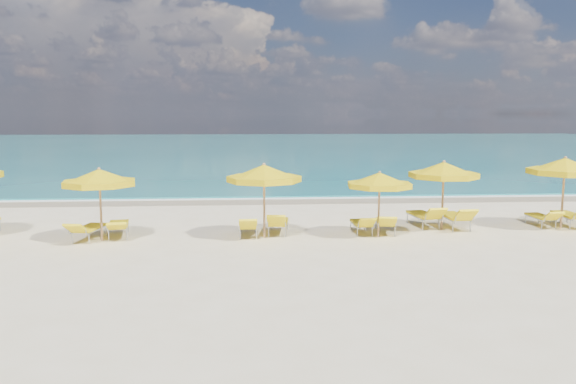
{
  "coord_description": "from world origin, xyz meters",
  "views": [
    {
      "loc": [
        -1.33,
        -17.71,
        3.89
      ],
      "look_at": [
        0.0,
        1.5,
        1.2
      ],
      "focal_mm": 35.0,
      "sensor_mm": 36.0,
      "label": 1
    }
  ],
  "objects": [
    {
      "name": "umbrella_5",
      "position": [
        5.15,
        0.53,
        2.01
      ],
      "size": [
        3.04,
        3.04,
        2.35
      ],
      "rotation": [
        0.0,
        0.0,
        -0.4
      ],
      "color": "tan",
      "rests_on": "ground"
    },
    {
      "name": "lounger_4_right",
      "position": [
        3.12,
        0.1,
        0.21
      ],
      "size": [
        0.87,
        1.83,
        0.75
      ],
      "rotation": [
        0.0,
        0.0,
        -0.17
      ],
      "color": "#A5A8AD",
      "rests_on": "ground"
    },
    {
      "name": "umbrella_6",
      "position": [
        9.31,
        0.45,
        2.11
      ],
      "size": [
        3.11,
        3.11,
        2.48
      ],
      "rotation": [
        0.0,
        0.0,
        0.33
      ],
      "color": "tan",
      "rests_on": "ground"
    },
    {
      "name": "foam_line",
      "position": [
        0.0,
        8.2,
        0.0
      ],
      "size": [
        120.0,
        1.2,
        0.03
      ],
      "primitive_type": "cube",
      "color": "white",
      "rests_on": "ground"
    },
    {
      "name": "lounger_2_left",
      "position": [
        -6.33,
        -0.24,
        0.22
      ],
      "size": [
        0.91,
        1.87,
        0.73
      ],
      "rotation": [
        0.0,
        0.0,
        -0.19
      ],
      "color": "#A5A8AD",
      "rests_on": "ground"
    },
    {
      "name": "lounger_6_left",
      "position": [
        8.79,
        0.82,
        0.2
      ],
      "size": [
        0.59,
        1.68,
        0.7
      ],
      "rotation": [
        0.0,
        0.0,
        0.02
      ],
      "color": "#A5A8AD",
      "rests_on": "ground"
    },
    {
      "name": "lounger_5_left",
      "position": [
        4.68,
        1.02,
        0.24
      ],
      "size": [
        0.89,
        2.04,
        0.87
      ],
      "rotation": [
        0.0,
        0.0,
        0.12
      ],
      "color": "#A5A8AD",
      "rests_on": "ground"
    },
    {
      "name": "whitecap_far",
      "position": [
        8.0,
        24.0,
        0.0
      ],
      "size": [
        18.0,
        0.3,
        0.05
      ],
      "primitive_type": "cube",
      "color": "white",
      "rests_on": "ground"
    },
    {
      "name": "umbrella_2",
      "position": [
        -5.89,
        -0.41,
        1.94
      ],
      "size": [
        2.65,
        2.65,
        2.28
      ],
      "rotation": [
        0.0,
        0.0,
        -0.2
      ],
      "color": "tan",
      "rests_on": "ground"
    },
    {
      "name": "lounger_3_right",
      "position": [
        -0.4,
        0.26,
        0.22
      ],
      "size": [
        0.81,
        1.85,
        0.83
      ],
      "rotation": [
        0.0,
        0.0,
        -0.12
      ],
      "color": "#A5A8AD",
      "rests_on": "ground"
    },
    {
      "name": "lounger_6_right",
      "position": [
        9.79,
        0.77,
        0.23
      ],
      "size": [
        0.7,
        1.95,
        0.82
      ],
      "rotation": [
        0.0,
        0.0,
        -0.03
      ],
      "color": "#A5A8AD",
      "rests_on": "ground"
    },
    {
      "name": "lounger_5_right",
      "position": [
        5.66,
        0.7,
        0.25
      ],
      "size": [
        0.73,
        2.02,
        0.88
      ],
      "rotation": [
        0.0,
        0.0,
        0.03
      ],
      "color": "#A5A8AD",
      "rests_on": "ground"
    },
    {
      "name": "ground_plane",
      "position": [
        0.0,
        0.0,
        0.0
      ],
      "size": [
        120.0,
        120.0,
        0.0
      ],
      "primitive_type": "plane",
      "color": "beige"
    },
    {
      "name": "lounger_2_right",
      "position": [
        -5.51,
        0.16,
        0.22
      ],
      "size": [
        0.91,
        1.96,
        0.69
      ],
      "rotation": [
        0.0,
        0.0,
        0.17
      ],
      "color": "#A5A8AD",
      "rests_on": "ground"
    },
    {
      "name": "wet_sand_band",
      "position": [
        0.0,
        7.4,
        0.0
      ],
      "size": [
        120.0,
        2.6,
        0.01
      ],
      "primitive_type": "cube",
      "color": "tan",
      "rests_on": "ground"
    },
    {
      "name": "whitecap_near",
      "position": [
        -6.0,
        17.0,
        0.0
      ],
      "size": [
        14.0,
        0.36,
        0.05
      ],
      "primitive_type": "cube",
      "color": "white",
      "rests_on": "ground"
    },
    {
      "name": "lounger_4_left",
      "position": [
        2.32,
        0.1,
        0.2
      ],
      "size": [
        0.58,
        1.63,
        0.7
      ],
      "rotation": [
        0.0,
        0.0,
        0.02
      ],
      "color": "#A5A8AD",
      "rests_on": "ground"
    },
    {
      "name": "ocean",
      "position": [
        0.0,
        48.0,
        0.0
      ],
      "size": [
        120.0,
        80.0,
        0.3
      ],
      "primitive_type": "cube",
      "color": "#146E72",
      "rests_on": "ground"
    },
    {
      "name": "umbrella_3",
      "position": [
        -0.88,
        -0.32,
        2.03
      ],
      "size": [
        2.38,
        2.38,
        2.38
      ],
      "rotation": [
        0.0,
        0.0,
        -0.01
      ],
      "color": "tan",
      "rests_on": "ground"
    },
    {
      "name": "lounger_3_left",
      "position": [
        -1.4,
        -0.02,
        0.21
      ],
      "size": [
        0.61,
        1.73,
        0.76
      ],
      "rotation": [
        0.0,
        0.0,
        0.01
      ],
      "color": "#A5A8AD",
      "rests_on": "ground"
    },
    {
      "name": "umbrella_4",
      "position": [
        2.75,
        -0.45,
        1.8
      ],
      "size": [
        2.59,
        2.59,
        2.11
      ],
      "rotation": [
        0.0,
        0.0,
        0.28
      ],
      "color": "tan",
      "rests_on": "ground"
    }
  ]
}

